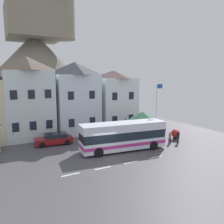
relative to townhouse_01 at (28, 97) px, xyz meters
The scene contains 15 objects.
ground_plane 14.43m from the townhouse_01, 65.03° to the right, with size 40.00×60.00×0.07m.
townhouse_01 is the anchor object (origin of this frame).
townhouse_02 6.49m from the townhouse_01, ahead, with size 6.05×5.32×10.25m.
townhouse_03 13.00m from the townhouse_01, ahead, with size 5.71×6.22×9.16m.
hilltop_castle 21.03m from the townhouse_01, 77.01° to the left, with size 33.76×33.76×24.43m.
transit_bus 14.29m from the townhouse_01, 52.57° to the right, with size 9.83×3.43×3.14m.
bus_shelter 15.64m from the townhouse_01, 26.90° to the right, with size 3.60×3.60×3.46m.
parked_car_01 17.88m from the townhouse_01, 19.53° to the right, with size 4.28×1.98×1.30m.
parked_car_02 7.29m from the townhouse_01, 67.87° to the right, with size 4.56×2.28×1.33m.
pedestrian_00 17.92m from the townhouse_01, 30.64° to the right, with size 0.32×0.30×1.52m.
pedestrian_01 19.23m from the townhouse_01, 37.78° to the right, with size 0.30×0.33×1.50m.
pedestrian_02 20.19m from the townhouse_01, 36.97° to the right, with size 0.34×0.33×1.60m.
public_bench 14.94m from the townhouse_01, 18.89° to the right, with size 1.49×0.48×0.87m.
flagpole 17.28m from the townhouse_01, 29.17° to the right, with size 0.95×0.10×7.28m.
harbour_buoy 20.21m from the townhouse_01, 31.61° to the right, with size 1.12×1.12×1.37m.
Camera 1 is at (-9.80, -19.93, 8.07)m, focal length 36.33 mm.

